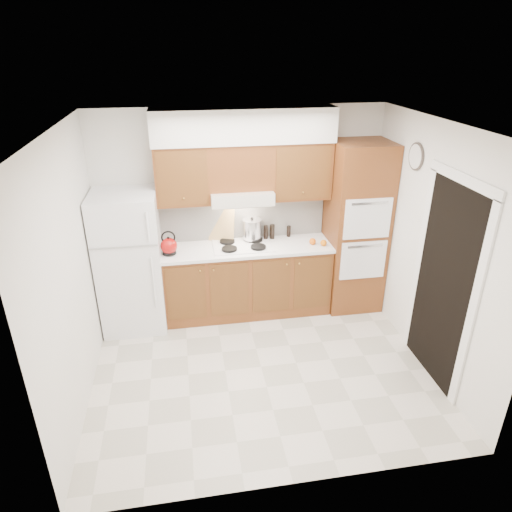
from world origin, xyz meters
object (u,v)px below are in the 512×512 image
(kettle, at_px, (169,246))
(stock_pot, at_px, (252,229))
(fridge, at_px, (130,262))
(oven_cabinet, at_px, (356,228))

(kettle, height_order, stock_pot, stock_pot)
(fridge, distance_m, oven_cabinet, 2.86)
(fridge, xyz_separation_m, kettle, (0.47, -0.03, 0.19))
(kettle, bearing_deg, oven_cabinet, 15.42)
(fridge, height_order, kettle, fridge)
(stock_pot, bearing_deg, oven_cabinet, -8.35)
(stock_pot, bearing_deg, fridge, -171.48)
(fridge, bearing_deg, oven_cabinet, 0.70)
(oven_cabinet, bearing_deg, fridge, -179.30)
(fridge, bearing_deg, kettle, -3.52)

